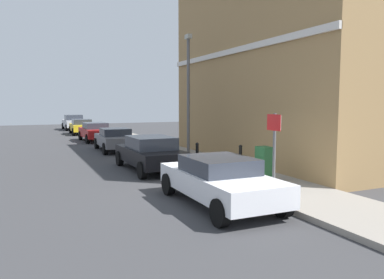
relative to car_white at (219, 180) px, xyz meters
name	(u,v)px	position (x,y,z in m)	size (l,w,h in m)	color
ground	(210,190)	(0.56, 1.62, -0.69)	(80.00, 80.00, 0.00)	#38383A
sidewalk	(189,158)	(2.47, 7.62, -0.61)	(2.58, 30.00, 0.15)	gray
corner_building	(303,69)	(7.70, 5.86, 3.69)	(8.00, 12.47, 8.75)	#9E7A4C
car_white	(219,180)	(0.00, 0.00, 0.00)	(1.93, 4.31, 1.29)	silver
car_black	(150,152)	(-0.08, 5.73, 0.04)	(1.98, 4.36, 1.38)	black
car_grey	(115,139)	(-0.02, 12.45, 0.00)	(1.91, 4.04, 1.30)	slate
car_red	(95,131)	(-0.10, 18.40, 0.03)	(1.89, 4.06, 1.33)	maroon
car_yellow	(82,126)	(-0.15, 24.91, 0.00)	(1.90, 3.94, 1.32)	gold
car_silver	(74,122)	(-0.10, 30.96, 0.08)	(2.00, 4.27, 1.52)	#B7B7BC
utility_cabinet	(264,165)	(2.45, 1.43, 0.00)	(0.46, 0.61, 1.15)	#1E4C28
bollard_near_cabinet	(240,158)	(2.55, 3.08, 0.02)	(0.14, 0.14, 1.04)	black
bollard_far_kerb	(197,155)	(1.43, 4.49, 0.02)	(0.14, 0.14, 1.04)	black
street_sign	(274,142)	(1.47, -0.38, 0.98)	(0.08, 0.60, 2.30)	#59595B
lamppost	(188,90)	(2.37, 7.50, 2.62)	(0.20, 0.44, 5.72)	#59595B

